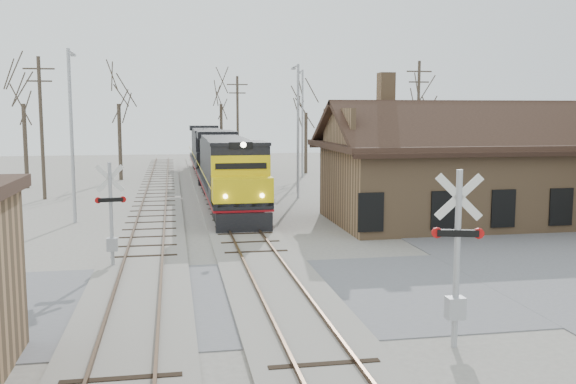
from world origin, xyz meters
name	(u,v)px	position (x,y,z in m)	size (l,w,h in m)	color
ground	(281,295)	(0.00, 0.00, 0.00)	(140.00, 140.00, 0.00)	gray
road	(281,295)	(0.00, 0.00, 0.01)	(60.00, 9.00, 0.03)	#5E5E63
track_main	(235,218)	(0.00, 15.00, 0.07)	(3.40, 90.00, 0.24)	gray
track_siding	(151,220)	(-4.50, 15.00, 0.07)	(3.40, 90.00, 0.24)	gray
depot	(465,177)	(11.99, 12.00, 2.41)	(15.20, 9.31, 7.90)	#916E4B
locomotive_lead	(227,170)	(0.00, 19.64, 2.30)	(2.94, 19.70, 4.37)	black
locomotive_trailing	(209,150)	(0.00, 39.62, 2.30)	(2.94, 19.70, 4.14)	black
crossbuck_near	(457,266)	(3.51, -5.21, 2.06)	(1.24, 0.42, 4.45)	#A5A8AD
crossbuck_far	(111,219)	(-5.60, 4.72, 1.87)	(1.14, 0.30, 3.98)	#A5A8AD
streetlight_a	(72,126)	(-8.45, 15.42, 5.07)	(0.25, 2.04, 9.06)	#A5A8AD
streetlight_b	(298,124)	(5.06, 22.99, 5.03)	(0.25, 2.04, 8.98)	#A5A8AD
streetlight_c	(302,118)	(8.10, 36.41, 5.29)	(0.25, 2.04, 9.49)	#A5A8AD
utility_pole_a	(41,125)	(-11.79, 25.16, 4.93)	(2.00, 0.24, 9.42)	#382D23
utility_pole_b	(238,122)	(2.95, 42.21, 4.82)	(2.00, 0.24, 9.20)	#382D23
utility_pole_c	(418,122)	(15.43, 27.56, 5.07)	(2.00, 0.24, 9.69)	#382D23
tree_a	(23,90)	(-14.32, 32.02, 7.48)	(4.29, 4.29, 10.51)	#382D23
tree_b	(118,91)	(-7.70, 36.92, 7.55)	(4.33, 4.33, 10.61)	#382D23
tree_c	(221,93)	(1.92, 49.46, 7.75)	(4.44, 4.44, 10.89)	#382D23
tree_d	(306,103)	(9.19, 39.94, 6.67)	(3.83, 3.83, 9.38)	#382D23
tree_e	(425,107)	(20.12, 37.71, 6.31)	(3.62, 3.62, 8.87)	#382D23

